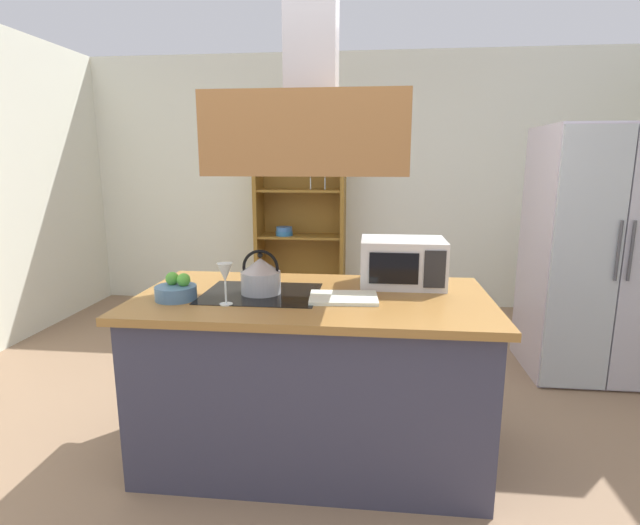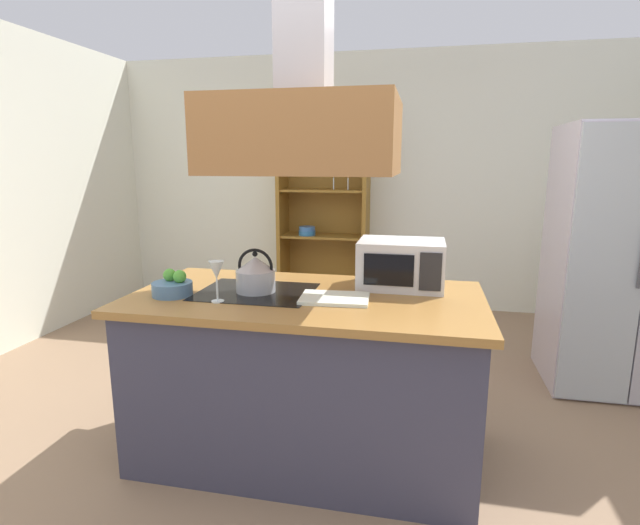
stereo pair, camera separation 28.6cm
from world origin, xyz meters
name	(u,v)px [view 2 (the right image)]	position (x,y,z in m)	size (l,w,h in m)	color
ground_plane	(330,453)	(0.00, 0.00, 0.00)	(7.80, 7.80, 0.00)	#8C6E53
wall_back	(382,183)	(0.00, 3.00, 1.35)	(6.00, 0.12, 2.70)	silver
kitchen_island	(307,374)	(-0.13, 0.00, 0.45)	(1.82, 0.96, 0.90)	#38384B
range_hood	(305,115)	(-0.13, 0.00, 1.80)	(0.90, 0.70, 1.18)	#A36A38
refrigerator	(623,259)	(1.82, 1.29, 0.92)	(0.90, 0.77, 1.83)	#C0B6C5
dish_cabinet	(324,227)	(-0.60, 2.78, 0.88)	(0.95, 0.40, 1.96)	olive
kettle	(256,274)	(-0.40, 0.00, 1.00)	(0.21, 0.21, 0.23)	#B0B4BC
cutting_board	(335,298)	(0.03, -0.07, 0.91)	(0.34, 0.24, 0.02)	white
microwave	(401,264)	(0.34, 0.27, 1.03)	(0.46, 0.35, 0.26)	silver
wine_glass_on_counter	(216,272)	(-0.53, -0.22, 1.05)	(0.08, 0.08, 0.21)	silver
fruit_bowl	(173,287)	(-0.80, -0.15, 0.95)	(0.21, 0.21, 0.13)	#4C7299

